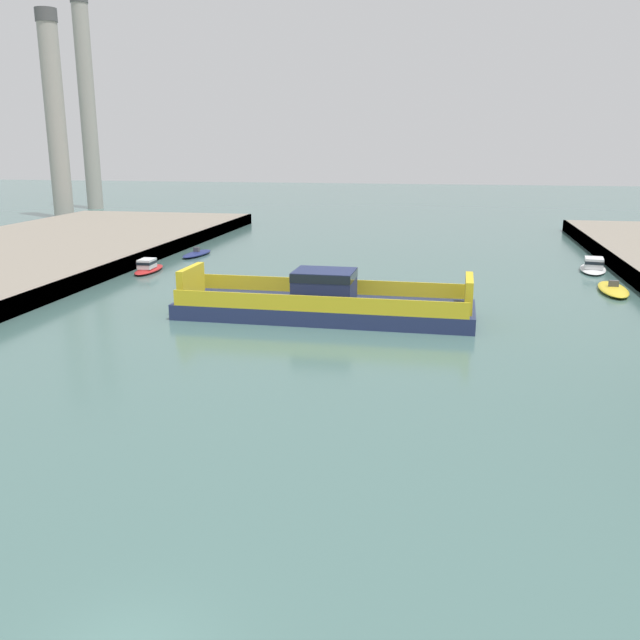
{
  "coord_description": "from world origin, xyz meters",
  "views": [
    {
      "loc": [
        7.3,
        -13.04,
        12.13
      ],
      "look_at": [
        0.0,
        25.47,
        2.0
      ],
      "focal_mm": 38.63,
      "sensor_mm": 36.0,
      "label": 1
    }
  ],
  "objects_px": {
    "chain_ferry": "(324,303)",
    "moored_boat_far_right": "(148,267)",
    "smokestack_distant_b": "(87,98)",
    "moored_boat_mid_right": "(613,289)",
    "smokestack_distant_a": "(55,110)",
    "moored_boat_upstream_a": "(197,254)",
    "moored_boat_near_right": "(593,266)"
  },
  "relations": [
    {
      "from": "moored_boat_far_right",
      "to": "smokestack_distant_a",
      "type": "xyz_separation_m",
      "value": [
        -34.4,
        43.35,
        16.63
      ]
    },
    {
      "from": "moored_boat_far_right",
      "to": "smokestack_distant_b",
      "type": "bearing_deg",
      "value": 122.18
    },
    {
      "from": "moored_boat_near_right",
      "to": "smokestack_distant_a",
      "type": "height_order",
      "value": "smokestack_distant_a"
    },
    {
      "from": "smokestack_distant_b",
      "to": "smokestack_distant_a",
      "type": "bearing_deg",
      "value": -78.18
    },
    {
      "from": "moored_boat_near_right",
      "to": "smokestack_distant_a",
      "type": "distance_m",
      "value": 85.85
    },
    {
      "from": "moored_boat_mid_right",
      "to": "moored_boat_upstream_a",
      "type": "distance_m",
      "value": 42.63
    },
    {
      "from": "moored_boat_near_right",
      "to": "moored_boat_far_right",
      "type": "bearing_deg",
      "value": -168.61
    },
    {
      "from": "chain_ferry",
      "to": "moored_boat_far_right",
      "type": "distance_m",
      "value": 24.43
    },
    {
      "from": "moored_boat_mid_right",
      "to": "smokestack_distant_b",
      "type": "height_order",
      "value": "smokestack_distant_b"
    },
    {
      "from": "moored_boat_far_right",
      "to": "smokestack_distant_b",
      "type": "height_order",
      "value": "smokestack_distant_b"
    },
    {
      "from": "moored_boat_upstream_a",
      "to": "smokestack_distant_a",
      "type": "xyz_separation_m",
      "value": [
        -35.47,
        33.07,
        16.88
      ]
    },
    {
      "from": "moored_boat_near_right",
      "to": "moored_boat_mid_right",
      "type": "height_order",
      "value": "moored_boat_near_right"
    },
    {
      "from": "chain_ferry",
      "to": "moored_boat_far_right",
      "type": "bearing_deg",
      "value": 144.49
    },
    {
      "from": "smokestack_distant_a",
      "to": "smokestack_distant_b",
      "type": "distance_m",
      "value": 17.57
    },
    {
      "from": "moored_boat_upstream_a",
      "to": "smokestack_distant_a",
      "type": "bearing_deg",
      "value": 137.0
    },
    {
      "from": "moored_boat_far_right",
      "to": "moored_boat_upstream_a",
      "type": "distance_m",
      "value": 10.33
    },
    {
      "from": "smokestack_distant_b",
      "to": "chain_ferry",
      "type": "bearing_deg",
      "value": -52.18
    },
    {
      "from": "moored_boat_far_right",
      "to": "moored_boat_upstream_a",
      "type": "height_order",
      "value": "moored_boat_far_right"
    },
    {
      "from": "smokestack_distant_a",
      "to": "moored_boat_mid_right",
      "type": "bearing_deg",
      "value": -30.3
    },
    {
      "from": "moored_boat_mid_right",
      "to": "chain_ferry",
      "type": "bearing_deg",
      "value": -149.97
    },
    {
      "from": "moored_boat_mid_right",
      "to": "moored_boat_far_right",
      "type": "height_order",
      "value": "moored_boat_far_right"
    },
    {
      "from": "moored_boat_upstream_a",
      "to": "smokestack_distant_b",
      "type": "height_order",
      "value": "smokestack_distant_b"
    },
    {
      "from": "smokestack_distant_b",
      "to": "moored_boat_near_right",
      "type": "bearing_deg",
      "value": -32.83
    },
    {
      "from": "moored_boat_near_right",
      "to": "chain_ferry",
      "type": "bearing_deg",
      "value": -134.64
    },
    {
      "from": "moored_boat_upstream_a",
      "to": "smokestack_distant_a",
      "type": "height_order",
      "value": "smokestack_distant_a"
    },
    {
      "from": "moored_boat_near_right",
      "to": "smokestack_distant_b",
      "type": "bearing_deg",
      "value": 147.17
    },
    {
      "from": "moored_boat_mid_right",
      "to": "smokestack_distant_a",
      "type": "distance_m",
      "value": 90.17
    },
    {
      "from": "moored_boat_mid_right",
      "to": "moored_boat_far_right",
      "type": "xyz_separation_m",
      "value": [
        -42.08,
        1.35,
        0.24
      ]
    },
    {
      "from": "smokestack_distant_b",
      "to": "moored_boat_mid_right",
      "type": "bearing_deg",
      "value": -37.61
    },
    {
      "from": "smokestack_distant_a",
      "to": "smokestack_distant_b",
      "type": "height_order",
      "value": "smokestack_distant_b"
    },
    {
      "from": "moored_boat_upstream_a",
      "to": "smokestack_distant_b",
      "type": "xyz_separation_m",
      "value": [
        -39.01,
        50.02,
        19.84
      ]
    },
    {
      "from": "chain_ferry",
      "to": "moored_boat_mid_right",
      "type": "relative_size",
      "value": 3.07
    }
  ]
}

